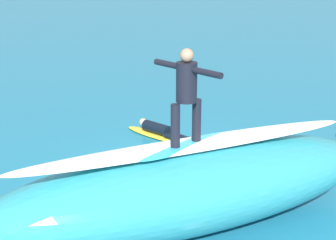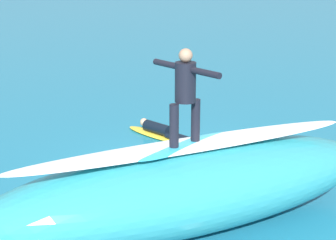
% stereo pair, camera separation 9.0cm
% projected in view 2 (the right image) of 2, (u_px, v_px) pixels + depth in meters
% --- Properties ---
extents(ground_plane, '(120.00, 120.00, 0.00)m').
position_uv_depth(ground_plane, '(181.00, 169.00, 12.67)').
color(ground_plane, teal).
extents(wave_crest, '(8.09, 3.62, 1.57)m').
position_uv_depth(wave_crest, '(189.00, 188.00, 9.79)').
color(wave_crest, teal).
rests_on(wave_crest, ground_plane).
extents(wave_foam_lip, '(6.67, 2.01, 0.08)m').
position_uv_depth(wave_foam_lip, '(190.00, 145.00, 9.54)').
color(wave_foam_lip, white).
rests_on(wave_foam_lip, wave_crest).
extents(surfboard_riding, '(2.25, 1.48, 0.08)m').
position_uv_depth(surfboard_riding, '(185.00, 146.00, 9.50)').
color(surfboard_riding, '#33B2D1').
rests_on(surfboard_riding, wave_crest).
extents(surfer_riding, '(0.82, 1.47, 1.69)m').
position_uv_depth(surfer_riding, '(185.00, 89.00, 9.20)').
color(surfer_riding, black).
rests_on(surfer_riding, surfboard_riding).
extents(surfboard_paddling, '(1.58, 2.14, 0.09)m').
position_uv_depth(surfboard_paddling, '(157.00, 135.00, 14.95)').
color(surfboard_paddling, yellow).
rests_on(surfboard_paddling, ground_plane).
extents(surfer_paddling, '(1.14, 1.64, 0.33)m').
position_uv_depth(surfer_paddling, '(161.00, 130.00, 14.81)').
color(surfer_paddling, black).
rests_on(surfer_paddling, surfboard_paddling).
extents(foam_patch_mid, '(0.87, 0.93, 0.12)m').
position_uv_depth(foam_patch_mid, '(126.00, 231.00, 9.72)').
color(foam_patch_mid, white).
rests_on(foam_patch_mid, ground_plane).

